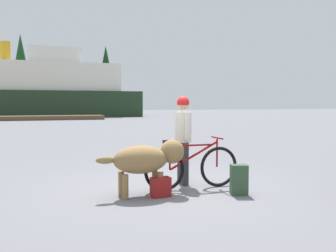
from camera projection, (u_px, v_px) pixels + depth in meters
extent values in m
plane|color=slate|center=(175.00, 188.00, 6.72)|extent=(160.00, 160.00, 0.00)
torus|color=black|center=(219.00, 167.00, 6.80)|extent=(0.75, 0.06, 0.75)
torus|color=black|center=(164.00, 170.00, 6.44)|extent=(0.75, 0.06, 0.75)
cube|color=maroon|center=(195.00, 145.00, 6.61)|extent=(0.68, 0.03, 0.03)
cube|color=maroon|center=(194.00, 155.00, 6.61)|extent=(0.92, 0.03, 0.49)
cylinder|color=maroon|center=(170.00, 158.00, 6.46)|extent=(0.03, 0.03, 0.42)
cylinder|color=maroon|center=(217.00, 153.00, 6.77)|extent=(0.03, 0.03, 0.52)
cube|color=black|center=(170.00, 142.00, 6.44)|extent=(0.24, 0.10, 0.06)
cylinder|color=maroon|center=(217.00, 138.00, 6.75)|extent=(0.03, 0.44, 0.03)
cube|color=slate|center=(163.00, 153.00, 6.41)|extent=(0.36, 0.14, 0.02)
cylinder|color=#333338|center=(181.00, 162.00, 7.12)|extent=(0.14, 0.14, 0.81)
cylinder|color=#333338|center=(185.00, 164.00, 6.91)|extent=(0.14, 0.14, 0.81)
cylinder|color=silver|center=(183.00, 127.00, 6.97)|extent=(0.32, 0.32, 0.57)
cylinder|color=silver|center=(179.00, 125.00, 7.18)|extent=(0.09, 0.09, 0.51)
cylinder|color=silver|center=(188.00, 126.00, 6.76)|extent=(0.09, 0.09, 0.51)
sphere|color=tan|center=(183.00, 104.00, 6.94)|extent=(0.22, 0.22, 0.22)
sphere|color=red|center=(183.00, 103.00, 6.94)|extent=(0.24, 0.24, 0.24)
ellipsoid|color=olive|center=(141.00, 160.00, 6.10)|extent=(0.93, 0.55, 0.47)
sphere|color=olive|center=(172.00, 151.00, 6.28)|extent=(0.41, 0.41, 0.41)
ellipsoid|color=olive|center=(106.00, 160.00, 5.90)|extent=(0.32, 0.12, 0.12)
cylinder|color=olive|center=(155.00, 181.00, 6.37)|extent=(0.10, 0.10, 0.41)
cylinder|color=olive|center=(160.00, 184.00, 6.08)|extent=(0.10, 0.10, 0.41)
cylinder|color=olive|center=(121.00, 183.00, 6.17)|extent=(0.10, 0.10, 0.41)
cylinder|color=olive|center=(125.00, 187.00, 5.88)|extent=(0.10, 0.10, 0.41)
cube|color=#334C33|center=(239.00, 180.00, 6.20)|extent=(0.33, 0.28, 0.51)
cube|color=maroon|center=(161.00, 187.00, 6.06)|extent=(0.33, 0.20, 0.33)
cube|color=brown|center=(15.00, 118.00, 33.80)|extent=(16.17, 2.52, 0.40)
cube|color=#1E331E|center=(34.00, 104.00, 42.97)|extent=(24.14, 8.59, 2.98)
cube|color=silver|center=(33.00, 78.00, 42.78)|extent=(19.31, 7.21, 3.20)
cube|color=silver|center=(54.00, 57.00, 43.44)|extent=(5.79, 5.15, 1.80)
cylinder|color=#BF8C19|center=(5.00, 52.00, 41.64)|extent=(1.10, 1.10, 2.40)
cylinder|color=#4C331E|center=(77.00, 103.00, 61.48)|extent=(0.43, 0.43, 3.20)
cone|color=#143819|center=(77.00, 72.00, 61.16)|extent=(3.71, 3.71, 7.20)
cylinder|color=#4C331E|center=(106.00, 106.00, 63.45)|extent=(0.41, 0.41, 2.18)
cone|color=#143819|center=(106.00, 73.00, 63.11)|extent=(3.71, 3.71, 9.26)
cylinder|color=#4C331E|center=(22.00, 102.00, 63.32)|extent=(0.38, 0.38, 3.50)
cone|color=#19471E|center=(21.00, 63.00, 62.90)|extent=(3.69, 3.69, 9.98)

